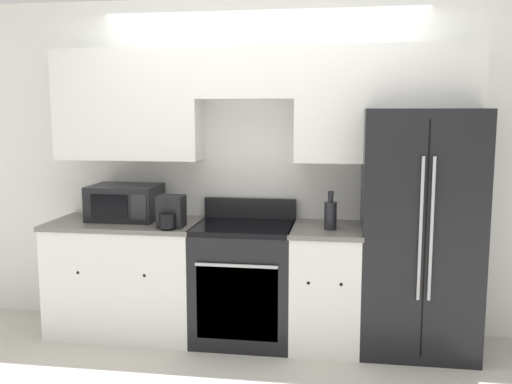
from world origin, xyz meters
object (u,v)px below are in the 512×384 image
Objects in this scene: microwave at (125,202)px; bottle at (330,214)px; oven_range at (244,281)px; refrigerator at (418,231)px.

bottle is at bearing -5.27° from microwave.
oven_range is at bearing 173.64° from bottle.
bottle reaches higher than microwave.
microwave is (-2.23, 0.04, 0.15)m from refrigerator.
microwave is (-0.96, 0.08, 0.57)m from oven_range.
microwave is 1.89× the size of bottle.
microwave is at bearing 175.45° from oven_range.
bottle is (0.64, -0.07, 0.55)m from oven_range.
refrigerator is at bearing -1.08° from microwave.
oven_range is 0.60× the size of refrigerator.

